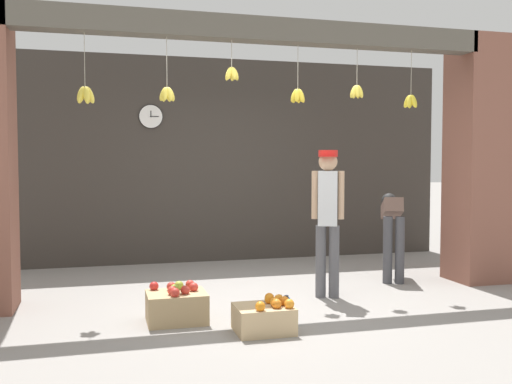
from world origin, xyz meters
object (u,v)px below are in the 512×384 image
at_px(fruit_crate_oranges, 265,317).
at_px(wall_clock, 151,117).
at_px(worker_stooping, 392,224).
at_px(water_bottle, 286,309).
at_px(fruit_crate_apples, 177,306).
at_px(shopkeeper, 328,212).

distance_m(fruit_crate_oranges, wall_clock, 4.06).
distance_m(worker_stooping, water_bottle, 2.36).
bearing_deg(wall_clock, fruit_crate_apples, -90.47).
height_order(shopkeeper, fruit_crate_oranges, shopkeeper).
relative_size(worker_stooping, water_bottle, 4.42).
bearing_deg(water_bottle, shopkeeper, 47.00).
height_order(fruit_crate_oranges, fruit_crate_apples, fruit_crate_apples).
xyz_separation_m(fruit_crate_oranges, water_bottle, (0.28, 0.27, -0.02)).
relative_size(worker_stooping, fruit_crate_apples, 1.97).
height_order(fruit_crate_apples, wall_clock, wall_clock).
bearing_deg(water_bottle, worker_stooping, 37.84).
distance_m(shopkeeper, worker_stooping, 1.31).
bearing_deg(fruit_crate_apples, fruit_crate_oranges, -36.23).
bearing_deg(wall_clock, fruit_crate_oranges, -79.36).
bearing_deg(shopkeeper, worker_stooping, -125.85).
distance_m(worker_stooping, fruit_crate_oranges, 2.73).
bearing_deg(fruit_crate_oranges, fruit_crate_apples, 143.77).
bearing_deg(water_bottle, wall_clock, 106.17).
xyz_separation_m(fruit_crate_apples, water_bottle, (0.96, -0.23, -0.04)).
bearing_deg(fruit_crate_apples, water_bottle, -13.54).
relative_size(fruit_crate_oranges, water_bottle, 2.04).
bearing_deg(fruit_crate_oranges, worker_stooping, 38.70).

